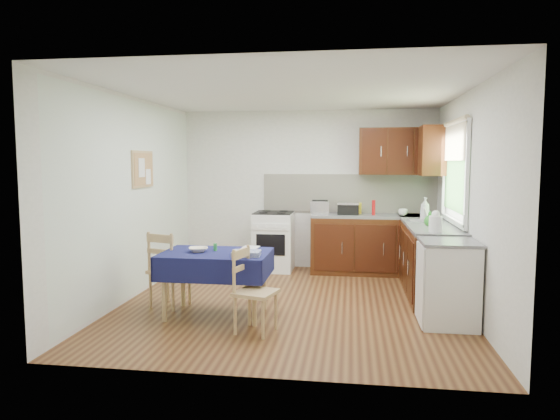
# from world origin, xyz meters

# --- Properties ---
(floor) EXTENTS (4.20, 4.20, 0.00)m
(floor) POSITION_xyz_m (0.00, 0.00, 0.00)
(floor) COLOR #482613
(floor) RESTS_ON ground
(ceiling) EXTENTS (4.00, 4.20, 0.02)m
(ceiling) POSITION_xyz_m (0.00, 0.00, 2.50)
(ceiling) COLOR silver
(ceiling) RESTS_ON wall_back
(wall_back) EXTENTS (4.00, 0.02, 2.50)m
(wall_back) POSITION_xyz_m (0.00, 2.10, 1.25)
(wall_back) COLOR silver
(wall_back) RESTS_ON ground
(wall_front) EXTENTS (4.00, 0.02, 2.50)m
(wall_front) POSITION_xyz_m (0.00, -2.10, 1.25)
(wall_front) COLOR silver
(wall_front) RESTS_ON ground
(wall_left) EXTENTS (0.02, 4.20, 2.50)m
(wall_left) POSITION_xyz_m (-2.00, 0.00, 1.25)
(wall_left) COLOR silver
(wall_left) RESTS_ON ground
(wall_right) EXTENTS (0.02, 4.20, 2.50)m
(wall_right) POSITION_xyz_m (2.00, 0.00, 1.25)
(wall_right) COLOR silver
(wall_right) RESTS_ON ground
(base_cabinets) EXTENTS (1.90, 2.30, 0.86)m
(base_cabinets) POSITION_xyz_m (1.36, 1.26, 0.43)
(base_cabinets) COLOR black
(base_cabinets) RESTS_ON ground
(worktop_back) EXTENTS (1.90, 0.60, 0.04)m
(worktop_back) POSITION_xyz_m (1.05, 1.80, 0.88)
(worktop_back) COLOR slate
(worktop_back) RESTS_ON base_cabinets
(worktop_right) EXTENTS (0.60, 1.70, 0.04)m
(worktop_right) POSITION_xyz_m (1.70, 0.65, 0.88)
(worktop_right) COLOR slate
(worktop_right) RESTS_ON base_cabinets
(worktop_corner) EXTENTS (0.60, 0.60, 0.04)m
(worktop_corner) POSITION_xyz_m (1.70, 1.80, 0.88)
(worktop_corner) COLOR slate
(worktop_corner) RESTS_ON base_cabinets
(splashback) EXTENTS (2.70, 0.02, 0.60)m
(splashback) POSITION_xyz_m (0.65, 2.08, 1.20)
(splashback) COLOR white
(splashback) RESTS_ON wall_back
(upper_cabinets) EXTENTS (1.20, 0.85, 0.70)m
(upper_cabinets) POSITION_xyz_m (1.52, 1.80, 1.85)
(upper_cabinets) COLOR black
(upper_cabinets) RESTS_ON wall_back
(stove) EXTENTS (0.60, 0.61, 0.92)m
(stove) POSITION_xyz_m (-0.50, 1.80, 0.46)
(stove) COLOR white
(stove) RESTS_ON ground
(window) EXTENTS (0.04, 1.48, 1.26)m
(window) POSITION_xyz_m (1.97, 0.70, 1.65)
(window) COLOR #295222
(window) RESTS_ON wall_right
(fridge) EXTENTS (0.58, 0.60, 0.89)m
(fridge) POSITION_xyz_m (1.70, -0.55, 0.44)
(fridge) COLOR white
(fridge) RESTS_ON ground
(corkboard) EXTENTS (0.04, 0.62, 0.47)m
(corkboard) POSITION_xyz_m (-1.97, 0.30, 1.60)
(corkboard) COLOR tan
(corkboard) RESTS_ON wall_left
(dining_table) EXTENTS (1.17, 0.80, 0.71)m
(dining_table) POSITION_xyz_m (-0.77, -0.58, 0.60)
(dining_table) COLOR #0F153F
(dining_table) RESTS_ON ground
(chair_far) EXTENTS (0.50, 0.50, 0.90)m
(chair_far) POSITION_xyz_m (-1.41, -0.36, 0.47)
(chair_far) COLOR tan
(chair_far) RESTS_ON ground
(chair_near) EXTENTS (0.46, 0.46, 0.85)m
(chair_near) POSITION_xyz_m (-0.27, -1.05, 0.45)
(chair_near) COLOR tan
(chair_near) RESTS_ON ground
(toaster) EXTENTS (0.28, 0.17, 0.22)m
(toaster) POSITION_xyz_m (0.22, 1.79, 1.00)
(toaster) COLOR silver
(toaster) RESTS_ON worktop_back
(sandwich_press) EXTENTS (0.31, 0.27, 0.18)m
(sandwich_press) POSITION_xyz_m (0.65, 1.77, 0.99)
(sandwich_press) COLOR black
(sandwich_press) RESTS_ON worktop_back
(sauce_bottle) EXTENTS (0.05, 0.05, 0.23)m
(sauce_bottle) POSITION_xyz_m (1.03, 1.71, 1.01)
(sauce_bottle) COLOR red
(sauce_bottle) RESTS_ON worktop_back
(yellow_packet) EXTENTS (0.14, 0.11, 0.17)m
(yellow_packet) POSITION_xyz_m (0.79, 1.90, 0.98)
(yellow_packet) COLOR yellow
(yellow_packet) RESTS_ON worktop_back
(dish_rack) EXTENTS (0.40, 0.31, 0.19)m
(dish_rack) POSITION_xyz_m (1.67, 0.97, 0.92)
(dish_rack) COLOR #929398
(dish_rack) RESTS_ON worktop_right
(kettle) EXTENTS (0.15, 0.15, 0.25)m
(kettle) POSITION_xyz_m (1.64, -0.02, 1.01)
(kettle) COLOR white
(kettle) RESTS_ON worktop_right
(cup) EXTENTS (0.14, 0.14, 0.10)m
(cup) POSITION_xyz_m (1.45, 1.68, 0.95)
(cup) COLOR white
(cup) RESTS_ON worktop_back
(soap_bottle_a) EXTENTS (0.15, 0.15, 0.32)m
(soap_bottle_a) POSITION_xyz_m (1.67, 1.04, 1.06)
(soap_bottle_a) COLOR white
(soap_bottle_a) RESTS_ON worktop_right
(soap_bottle_b) EXTENTS (0.12, 0.12, 0.21)m
(soap_bottle_b) POSITION_xyz_m (1.69, 1.12, 1.01)
(soap_bottle_b) COLOR #1C63A8
(soap_bottle_b) RESTS_ON worktop_right
(soap_bottle_c) EXTENTS (0.14, 0.14, 0.18)m
(soap_bottle_c) POSITION_xyz_m (1.66, 0.54, 0.99)
(soap_bottle_c) COLOR #2A8F27
(soap_bottle_c) RESTS_ON worktop_right
(plate_bowl) EXTENTS (0.26, 0.26, 0.05)m
(plate_bowl) POSITION_xyz_m (-0.96, -0.60, 0.73)
(plate_bowl) COLOR #F8ECCA
(plate_bowl) RESTS_ON dining_table
(book) EXTENTS (0.19, 0.26, 0.02)m
(book) POSITION_xyz_m (-0.53, -0.34, 0.72)
(book) COLOR white
(book) RESTS_ON dining_table
(spice_jar) EXTENTS (0.04, 0.04, 0.08)m
(spice_jar) POSITION_xyz_m (-0.80, -0.51, 0.75)
(spice_jar) COLOR green
(spice_jar) RESTS_ON dining_table
(tea_towel) EXTENTS (0.31, 0.25, 0.05)m
(tea_towel) POSITION_xyz_m (-0.39, -0.75, 0.73)
(tea_towel) COLOR navy
(tea_towel) RESTS_ON dining_table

